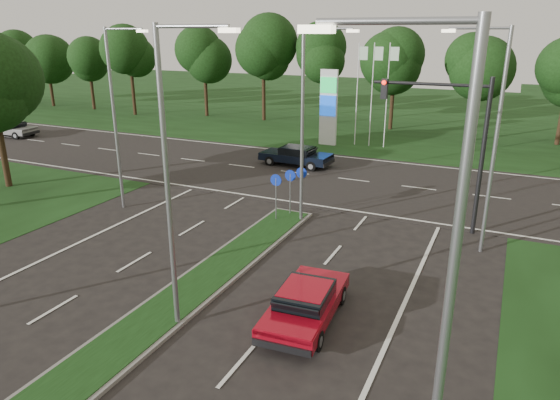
% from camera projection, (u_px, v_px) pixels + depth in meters
% --- Properties ---
extents(verge_far, '(160.00, 50.00, 0.02)m').
position_uv_depth(verge_far, '(424.00, 111.00, 58.07)').
color(verge_far, black).
rests_on(verge_far, ground).
extents(cross_road, '(160.00, 12.00, 0.02)m').
position_uv_depth(cross_road, '(338.00, 178.00, 31.47)').
color(cross_road, black).
rests_on(cross_road, ground).
extents(median_kerb, '(2.00, 26.00, 0.12)m').
position_uv_depth(median_kerb, '(113.00, 352.00, 14.29)').
color(median_kerb, slate).
rests_on(median_kerb, ground).
extents(streetlight_median_near, '(2.53, 0.22, 9.00)m').
position_uv_depth(streetlight_median_near, '(172.00, 170.00, 14.00)').
color(streetlight_median_near, gray).
rests_on(streetlight_median_near, ground).
extents(streetlight_median_far, '(2.53, 0.22, 9.00)m').
position_uv_depth(streetlight_median_far, '(306.00, 118.00, 22.58)').
color(streetlight_median_far, gray).
rests_on(streetlight_median_far, ground).
extents(streetlight_left_far, '(2.53, 0.22, 9.00)m').
position_uv_depth(streetlight_left_far, '(117.00, 111.00, 24.60)').
color(streetlight_left_far, gray).
rests_on(streetlight_left_far, ground).
extents(streetlight_right_far, '(2.53, 0.22, 9.00)m').
position_uv_depth(streetlight_right_far, '(492.00, 131.00, 19.45)').
color(streetlight_right_far, gray).
rests_on(streetlight_right_far, ground).
extents(streetlight_right_near, '(2.53, 0.22, 9.00)m').
position_uv_depth(streetlight_right_near, '(436.00, 292.00, 7.44)').
color(streetlight_right_near, gray).
rests_on(streetlight_right_near, ground).
extents(traffic_signal, '(5.10, 0.42, 7.00)m').
position_uv_depth(traffic_signal, '(454.00, 130.00, 21.95)').
color(traffic_signal, black).
rests_on(traffic_signal, ground).
extents(median_signs, '(1.16, 1.76, 2.38)m').
position_uv_depth(median_signs, '(289.00, 184.00, 24.40)').
color(median_signs, gray).
rests_on(median_signs, ground).
extents(gas_pylon, '(5.80, 1.26, 8.00)m').
position_uv_depth(gas_pylon, '(331.00, 106.00, 39.73)').
color(gas_pylon, silver).
rests_on(gas_pylon, ground).
extents(treeline_far, '(6.00, 6.00, 9.90)m').
position_uv_depth(treeline_far, '(402.00, 56.00, 42.92)').
color(treeline_far, black).
rests_on(treeline_far, ground).
extents(red_sedan, '(2.13, 4.52, 1.21)m').
position_uv_depth(red_sedan, '(306.00, 302.00, 15.76)').
color(red_sedan, maroon).
rests_on(red_sedan, ground).
extents(navy_sedan, '(4.91, 2.18, 1.33)m').
position_uv_depth(navy_sedan, '(296.00, 155.00, 34.22)').
color(navy_sedan, black).
rests_on(navy_sedan, ground).
extents(far_car_a, '(4.64, 2.36, 1.29)m').
position_uv_depth(far_car_a, '(11.00, 129.00, 43.76)').
color(far_car_a, gray).
rests_on(far_car_a, ground).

